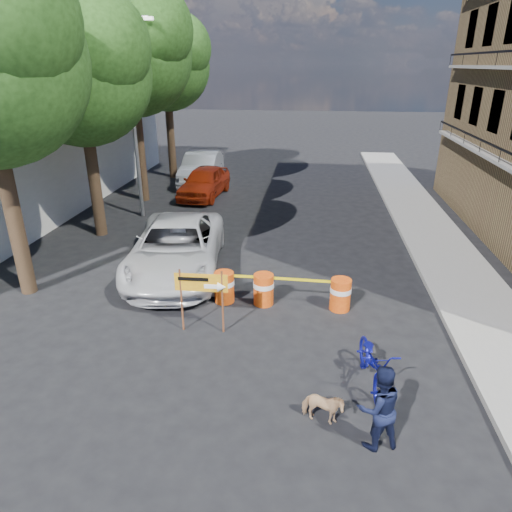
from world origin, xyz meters
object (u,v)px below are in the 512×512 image
(barrel_mid_right, at_px, (264,289))
(suv_white, at_px, (176,248))
(sedan_silver, at_px, (202,168))
(pedestrian, at_px, (379,408))
(detour_sign, at_px, (208,288))
(barrel_far_right, at_px, (340,294))
(barrel_far_left, at_px, (141,285))
(barrel_mid_left, at_px, (224,286))
(bicycle, at_px, (375,343))
(sedan_red, at_px, (204,182))
(dog, at_px, (322,408))

(barrel_mid_right, xyz_separation_m, suv_white, (-3.01, 1.84, 0.36))
(sedan_silver, bearing_deg, pedestrian, -70.55)
(detour_sign, distance_m, suv_white, 3.91)
(barrel_far_right, bearing_deg, barrel_mid_right, 178.65)
(pedestrian, bearing_deg, detour_sign, -59.50)
(barrel_far_left, height_order, barrel_mid_left, same)
(barrel_mid_left, bearing_deg, bicycle, -40.96)
(detour_sign, height_order, bicycle, bicycle)
(barrel_mid_right, distance_m, sedan_red, 11.66)
(barrel_far_left, relative_size, barrel_mid_left, 1.00)
(barrel_mid_right, relative_size, sedan_silver, 0.17)
(barrel_mid_right, relative_size, suv_white, 0.15)
(pedestrian, relative_size, bicycle, 0.79)
(detour_sign, relative_size, sedan_red, 0.38)
(barrel_mid_right, relative_size, barrel_far_right, 1.00)
(suv_white, bearing_deg, detour_sign, -70.00)
(detour_sign, bearing_deg, suv_white, 116.44)
(barrel_mid_left, distance_m, barrel_far_right, 3.24)
(barrel_far_left, bearing_deg, sedan_red, 93.64)
(barrel_mid_right, height_order, sedan_silver, sedan_silver)
(detour_sign, distance_m, bicycle, 4.17)
(barrel_mid_left, distance_m, pedestrian, 6.13)
(barrel_mid_left, xyz_separation_m, suv_white, (-1.89, 1.83, 0.36))
(barrel_mid_right, height_order, suv_white, suv_white)
(pedestrian, distance_m, suv_white, 8.73)
(barrel_mid_right, distance_m, barrel_far_right, 2.12)
(pedestrian, distance_m, sedan_silver, 20.12)
(bicycle, bearing_deg, barrel_mid_left, 132.27)
(barrel_mid_left, height_order, barrel_mid_right, same)
(pedestrian, xyz_separation_m, suv_white, (-5.53, 6.75, 0.01))
(sedan_silver, bearing_deg, barrel_far_right, -65.22)
(bicycle, bearing_deg, sedan_red, 108.94)
(barrel_mid_right, xyz_separation_m, detour_sign, (-1.21, -1.60, 0.76))
(barrel_far_right, height_order, sedan_silver, sedan_silver)
(detour_sign, bearing_deg, sedan_red, 102.16)
(barrel_mid_left, xyz_separation_m, detour_sign, (-0.09, -1.61, 0.76))
(barrel_far_left, bearing_deg, barrel_mid_left, 5.63)
(sedan_silver, bearing_deg, suv_white, -83.04)
(barrel_far_right, relative_size, sedan_red, 0.20)
(pedestrian, distance_m, sedan_red, 17.15)
(barrel_mid_right, xyz_separation_m, sedan_silver, (-4.99, 13.76, 0.38))
(barrel_far_left, height_order, barrel_mid_right, same)
(barrel_far_right, height_order, detour_sign, detour_sign)
(barrel_mid_right, distance_m, pedestrian, 5.53)
(barrel_far_left, distance_m, barrel_far_right, 5.59)
(barrel_far_left, relative_size, dog, 1.10)
(barrel_mid_left, bearing_deg, detour_sign, -93.16)
(barrel_mid_right, bearing_deg, dog, -70.48)
(barrel_mid_right, bearing_deg, bicycle, -51.01)
(barrel_far_left, xyz_separation_m, suv_white, (0.46, 2.06, 0.36))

